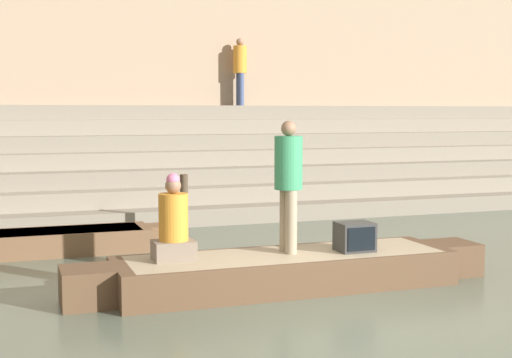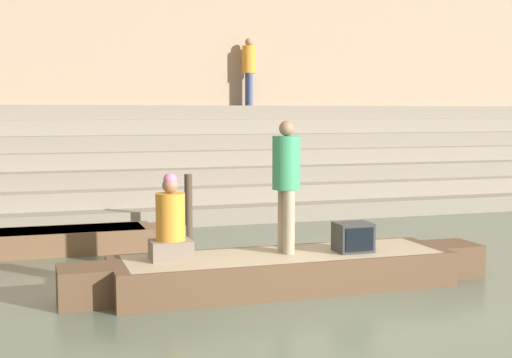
{
  "view_description": "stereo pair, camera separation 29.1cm",
  "coord_description": "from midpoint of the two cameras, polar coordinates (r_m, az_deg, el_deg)",
  "views": [
    {
      "loc": [
        -3.72,
        -6.99,
        2.35
      ],
      "look_at": [
        -0.22,
        2.93,
        1.36
      ],
      "focal_mm": 50.0,
      "sensor_mm": 36.0,
      "label": 1
    },
    {
      "loc": [
        -3.45,
        -7.08,
        2.35
      ],
      "look_at": [
        -0.22,
        2.93,
        1.36
      ],
      "focal_mm": 50.0,
      "sensor_mm": 36.0,
      "label": 2
    }
  ],
  "objects": [
    {
      "name": "person_standing",
      "position": [
        9.54,
        3.31,
        0.13
      ],
      "size": [
        0.38,
        0.38,
        1.78
      ],
      "rotation": [
        0.0,
        0.0,
        0.03
      ],
      "color": "gray",
      "rests_on": "rowboat_main"
    },
    {
      "name": "tv_set",
      "position": [
        9.8,
        8.63,
        -4.63
      ],
      "size": [
        0.48,
        0.4,
        0.4
      ],
      "rotation": [
        0.0,
        0.0,
        0.01
      ],
      "color": "#2D2D2D",
      "rests_on": "rowboat_main"
    },
    {
      "name": "moored_boat_shore",
      "position": [
        12.43,
        -16.98,
        -4.8
      ],
      "size": [
        5.18,
        1.01,
        0.39
      ],
      "rotation": [
        0.0,
        0.0,
        0.0
      ],
      "color": "brown",
      "rests_on": "ground"
    },
    {
      "name": "ground_plane",
      "position": [
        8.24,
        8.95,
        -11.29
      ],
      "size": [
        120.0,
        120.0,
        0.0
      ],
      "primitive_type": "plane",
      "color": "#566051"
    },
    {
      "name": "ghat_steps",
      "position": [
        17.33,
        -5.85,
        0.54
      ],
      "size": [
        36.0,
        4.39,
        2.53
      ],
      "color": "gray",
      "rests_on": "ground"
    },
    {
      "name": "back_wall",
      "position": [
        19.44,
        -7.27,
        9.34
      ],
      "size": [
        34.2,
        1.28,
        7.48
      ],
      "color": "tan",
      "rests_on": "ground"
    },
    {
      "name": "rowboat_main",
      "position": [
        9.62,
        3.08,
        -7.28
      ],
      "size": [
        5.86,
        1.39,
        0.46
      ],
      "rotation": [
        0.0,
        0.0,
        0.0
      ],
      "color": "brown",
      "rests_on": "ground"
    },
    {
      "name": "mooring_post",
      "position": [
        13.54,
        -4.81,
        -2.12
      ],
      "size": [
        0.15,
        0.15,
        1.18
      ],
      "primitive_type": "cylinder",
      "color": "#473828",
      "rests_on": "ground"
    },
    {
      "name": "person_on_steps",
      "position": [
        19.09,
        -0.13,
        8.97
      ],
      "size": [
        0.36,
        0.36,
        1.78
      ],
      "rotation": [
        0.0,
        0.0,
        1.77
      ],
      "color": "#3D4C75",
      "rests_on": "ghat_steps"
    },
    {
      "name": "person_rowing",
      "position": [
        9.19,
        -5.95,
        -3.73
      ],
      "size": [
        0.53,
        0.41,
        1.12
      ],
      "rotation": [
        0.0,
        0.0,
        0.1
      ],
      "color": "#756656",
      "rests_on": "rowboat_main"
    }
  ]
}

